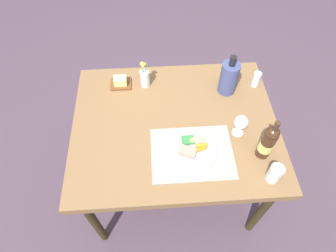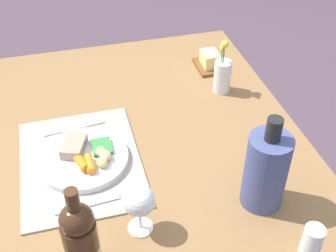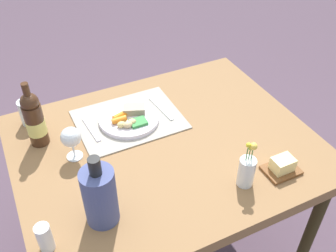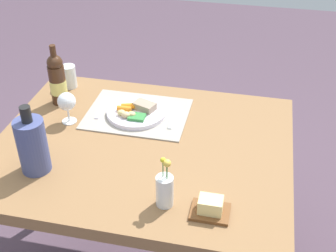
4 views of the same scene
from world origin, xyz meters
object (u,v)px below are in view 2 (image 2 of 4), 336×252
Objects in this scene: wine_glass at (139,202)px; butter_dish at (210,62)px; fork at (74,128)px; wine_bottle at (82,246)px; dinner_plate at (84,157)px; flower_vase at (222,74)px; cooler_bottle at (266,170)px; dining_table at (145,151)px; salt_shaker at (311,244)px; knife at (87,204)px.

butter_dish is (-0.67, 0.41, -0.07)m from wine_glass.
fork is 1.47× the size of butter_dish.
dinner_plate is at bearing 174.47° from wine_bottle.
flower_vase reaches higher than fork.
cooler_bottle is at bearing 91.28° from wine_glass.
dining_table is at bearing 63.32° from fork.
salt_shaker is (0.70, -0.05, -0.01)m from flower_vase.
dinner_plate reaches higher than fork.
dining_table is 7.00× the size of knife.
wine_bottle reaches higher than dinner_plate.
salt_shaker is (0.45, 0.46, 0.03)m from dinner_plate.
knife is 0.78m from butter_dish.
salt_shaker is at bearing 80.83° from wine_bottle.
fork is at bearing -80.57° from flower_vase.
flower_vase reaches higher than wine_glass.
wine_bottle is (0.45, -0.23, 0.19)m from dining_table.
fork is 0.67× the size of wine_bottle.
dining_table is 9.16× the size of butter_dish.
cooler_bottle is at bearing -7.64° from butter_dish.
salt_shaker is (0.29, 0.48, 0.04)m from knife.
dinner_plate is 0.92× the size of wine_bottle.
fork is 1.12× the size of knife.
wine_glass reaches higher than dining_table.
knife is 0.60× the size of wine_bottle.
flower_vase is at bearing 115.59° from dinner_plate.
flower_vase reaches higher than dinner_plate.
salt_shaker is (0.61, 0.48, 0.04)m from fork.
wine_glass is 0.51× the size of cooler_bottle.
wine_glass is (0.35, -0.09, 0.17)m from dining_table.
knife is at bearing -40.08° from dining_table.
salt_shaker is (0.08, 0.50, -0.06)m from wine_bottle.
wine_bottle reaches higher than dining_table.
flower_vase is 0.70m from salt_shaker.
cooler_bottle is at bearing 103.19° from wine_bottle.
butter_dish is 0.67× the size of flower_vase.
wine_glass is (0.10, 0.12, 0.09)m from knife.
wine_glass reaches higher than knife.
dinner_plate is 0.57m from flower_vase.
dinner_plate reaches higher than knife.
dining_table is at bearing 111.97° from dinner_plate.
flower_vase is (-0.17, 0.32, 0.14)m from dining_table.
fork is 1.84× the size of salt_shaker.
fork is at bearing 177.65° from wine_bottle.
dinner_plate is 1.37× the size of fork.
wine_glass is 1.08× the size of butter_dish.
wine_glass is 0.79m from butter_dish.
salt_shaker reaches higher than dining_table.
cooler_bottle reaches higher than knife.
butter_dish is at bearing 144.23° from wine_bottle.
fork is 0.45m from wine_glass.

